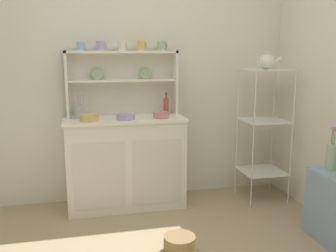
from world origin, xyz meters
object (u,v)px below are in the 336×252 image
Objects in this scene: cup_sky_0 at (81,46)px; bakers_rack at (264,120)px; floor_basket at (180,244)px; hutch_cabinet at (126,161)px; porcelain_teapot at (267,62)px; hutch_shelf_unit at (122,77)px; bowl_mixing_large at (89,118)px; flower_vase at (333,156)px; utensil_jar at (79,112)px; jam_bottle at (166,106)px.

bakers_rack is at bearing -8.32° from cup_sky_0.
bakers_rack reaches higher than floor_basket.
hutch_cabinet is 4.71× the size of floor_basket.
cup_sky_0 reaches higher than porcelain_teapot.
hutch_shelf_unit is 0.52m from bowl_mixing_large.
bowl_mixing_large is at bearing 178.16° from bakers_rack.
bowl_mixing_large is (-0.32, -0.07, 0.44)m from hutch_cabinet.
floor_basket is at bearing -142.29° from bakers_rack.
bowl_mixing_large is (-0.32, -0.24, -0.33)m from hutch_shelf_unit.
hutch_cabinet is 3.06× the size of flower_vase.
floor_basket is at bearing -58.95° from cup_sky_0.
cup_sky_0 is at bearing -173.71° from hutch_shelf_unit.
bakers_rack is 5.58× the size of porcelain_teapot.
bowl_mixing_large is 0.68× the size of utensil_jar.
bowl_mixing_large is at bearing -143.79° from hutch_shelf_unit.
bakers_rack is 1.86m from cup_sky_0.
flower_vase is at bearing -26.02° from bowl_mixing_large.
porcelain_teapot is (1.33, -0.29, 0.15)m from hutch_shelf_unit.
bakers_rack is 1.76m from utensil_jar.
jam_bottle is (-0.93, 0.21, 0.14)m from bakers_rack.
bakers_rack is 1.66m from bowl_mixing_large.
jam_bottle is 0.82m from utensil_jar.
porcelain_teapot is at bearing 37.75° from floor_basket.
bakers_rack is at bearing -12.94° from jam_bottle.
flower_vase is (0.16, -0.83, -0.69)m from porcelain_teapot.
flower_vase is (1.86, -1.08, -0.83)m from cup_sky_0.
utensil_jar is (-0.82, -0.01, -0.03)m from jam_bottle.
cup_sky_0 is 0.65m from bowl_mixing_large.
bowl_mixing_large is 1.72m from porcelain_teapot.
utensil_jar is 0.67× the size of flower_vase.
bakers_rack is at bearing -1.84° from bowl_mixing_large.
jam_bottle is at bearing 167.06° from bakers_rack.
porcelain_teapot is (1.70, -0.25, -0.14)m from cup_sky_0.
jam_bottle reaches higher than flower_vase.
hutch_cabinet is 1.39m from bakers_rack.
hutch_shelf_unit is 1.94m from flower_vase.
hutch_cabinet reaches higher than floor_basket.
jam_bottle is at bearing 11.93° from hutch_cabinet.
bowl_mixing_large reaches higher than floor_basket.
hutch_cabinet is at bearing 12.81° from bowl_mixing_large.
hutch_shelf_unit is 4.85× the size of jam_bottle.
floor_basket is 1.35m from flower_vase.
floor_basket is 0.65× the size of flower_vase.
utensil_jar is (-0.09, 0.15, 0.03)m from bowl_mixing_large.
cup_sky_0 is at bearing 171.67° from porcelain_teapot.
bakers_rack reaches higher than utensil_jar.
floor_basket is 1.10× the size of jam_bottle.
jam_bottle is (0.13, 1.03, 0.87)m from floor_basket.
hutch_shelf_unit is at bearing 167.76° from porcelain_teapot.
hutch_shelf_unit reaches higher than porcelain_teapot.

